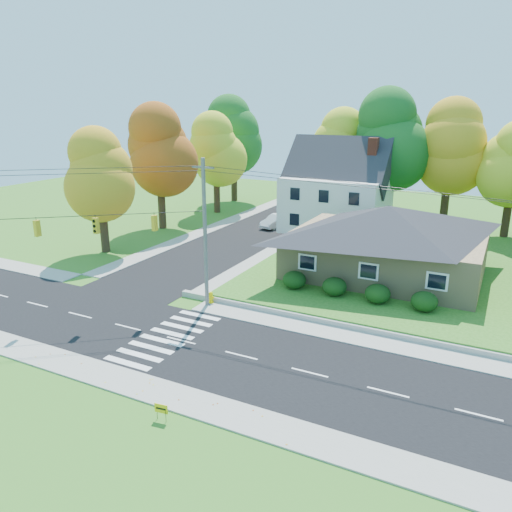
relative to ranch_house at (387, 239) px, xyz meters
The scene contains 20 objects.
ground 18.18m from the ranch_house, 116.57° to the right, with size 120.00×120.00×0.00m, color #3D7923.
road_main 18.18m from the ranch_house, 116.57° to the right, with size 90.00×8.00×0.02m, color black.
road_cross 19.15m from the ranch_house, 147.99° to the left, with size 8.00×44.00×0.02m, color black.
sidewalk_north 13.98m from the ranch_house, 126.03° to the right, with size 90.00×2.00×0.08m, color #9C9A90.
sidewalk_south 22.70m from the ranch_house, 110.85° to the right, with size 90.00×2.00×0.08m, color #9C9A90.
lawn 7.69m from the ranch_house, 45.00° to the left, with size 30.00×30.00×0.50m, color #3D7923.
ranch_house is the anchor object (origin of this frame).
colonial_house 14.46m from the ranch_house, 123.55° to the left, with size 10.40×8.40×9.60m.
hedge_row 6.57m from the ranch_house, 94.61° to the right, with size 10.70×1.70×1.27m.
traffic_infrastructure 16.87m from the ranch_house, 119.09° to the right, with size 38.10×10.66×10.00m.
tree_lot_0 21.20m from the ranch_house, 119.05° to the left, with size 6.72×6.72×12.51m.
tree_lot_1 18.58m from the ranch_house, 103.24° to the left, with size 7.84×7.84×14.60m.
tree_lot_2 18.99m from the ranch_house, 83.66° to the left, with size 7.28×7.28×13.56m.
tree_west_0 25.61m from the ranch_house, behind, with size 6.16×6.16×11.47m.
tree_west_1 27.18m from the ranch_house, 167.01° to the left, with size 7.28×7.28×13.56m.
tree_west_2 30.03m from the ranch_house, 147.38° to the left, with size 6.72×6.72×12.51m.
tree_west_3 36.60m from the ranch_house, 138.37° to the left, with size 7.84×7.84×14.60m.
white_car 19.28m from the ranch_house, 141.24° to the left, with size 1.49×4.26×1.40m, color silver.
fire_hydrant 14.32m from the ranch_house, 132.31° to the right, with size 0.49×0.39×0.88m.
yard_sign 23.25m from the ranch_house, 100.72° to the right, with size 0.64×0.11×0.80m.
Camera 1 is at (15.88, -21.48, 13.20)m, focal length 35.00 mm.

